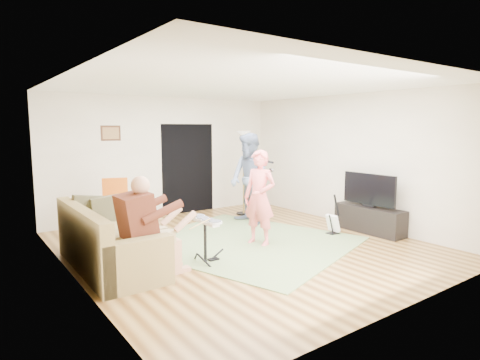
{
  "coord_description": "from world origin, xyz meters",
  "views": [
    {
      "loc": [
        -3.98,
        -5.39,
        2.02
      ],
      "look_at": [
        0.13,
        0.3,
        1.1
      ],
      "focal_mm": 30.0,
      "sensor_mm": 36.0,
      "label": 1
    }
  ],
  "objects_px": {
    "singer": "(260,198)",
    "television": "(369,189)",
    "tv_cabinet": "(369,219)",
    "guitarist": "(250,179)",
    "dining_chair": "(115,218)",
    "sofa": "(104,248)",
    "guitar_spare": "(333,223)",
    "torchiere_lamp": "(244,158)",
    "drum_kit": "(205,243)"
  },
  "relations": [
    {
      "from": "singer",
      "to": "television",
      "type": "distance_m",
      "value": 2.27
    },
    {
      "from": "tv_cabinet",
      "to": "singer",
      "type": "bearing_deg",
      "value": 164.8
    },
    {
      "from": "guitarist",
      "to": "dining_chair",
      "type": "xyz_separation_m",
      "value": [
        -2.69,
        0.46,
        -0.56
      ]
    },
    {
      "from": "television",
      "to": "tv_cabinet",
      "type": "bearing_deg",
      "value": 0.0
    },
    {
      "from": "sofa",
      "to": "guitar_spare",
      "type": "xyz_separation_m",
      "value": [
        4.11,
        -0.67,
        -0.09
      ]
    },
    {
      "from": "torchiere_lamp",
      "to": "drum_kit",
      "type": "bearing_deg",
      "value": -135.89
    },
    {
      "from": "guitar_spare",
      "to": "television",
      "type": "distance_m",
      "value": 0.95
    },
    {
      "from": "drum_kit",
      "to": "tv_cabinet",
      "type": "xyz_separation_m",
      "value": [
        3.5,
        -0.32,
        -0.05
      ]
    },
    {
      "from": "guitar_spare",
      "to": "torchiere_lamp",
      "type": "height_order",
      "value": "torchiere_lamp"
    },
    {
      "from": "torchiere_lamp",
      "to": "television",
      "type": "distance_m",
      "value": 2.94
    },
    {
      "from": "drum_kit",
      "to": "singer",
      "type": "xyz_separation_m",
      "value": [
        1.26,
        0.28,
        0.52
      ]
    },
    {
      "from": "sofa",
      "to": "guitar_spare",
      "type": "height_order",
      "value": "sofa"
    },
    {
      "from": "drum_kit",
      "to": "torchiere_lamp",
      "type": "relative_size",
      "value": 0.36
    },
    {
      "from": "drum_kit",
      "to": "dining_chair",
      "type": "bearing_deg",
      "value": 108.19
    },
    {
      "from": "guitarist",
      "to": "television",
      "type": "bearing_deg",
      "value": 37.42
    },
    {
      "from": "television",
      "to": "guitarist",
      "type": "bearing_deg",
      "value": 126.86
    },
    {
      "from": "guitarist",
      "to": "guitar_spare",
      "type": "height_order",
      "value": "guitarist"
    },
    {
      "from": "sofa",
      "to": "guitar_spare",
      "type": "relative_size",
      "value": 2.95
    },
    {
      "from": "sofa",
      "to": "torchiere_lamp",
      "type": "xyz_separation_m",
      "value": [
        3.79,
        1.77,
        1.02
      ]
    },
    {
      "from": "singer",
      "to": "torchiere_lamp",
      "type": "relative_size",
      "value": 0.85
    },
    {
      "from": "torchiere_lamp",
      "to": "guitar_spare",
      "type": "bearing_deg",
      "value": -82.71
    },
    {
      "from": "guitarist",
      "to": "television",
      "type": "distance_m",
      "value": 2.38
    },
    {
      "from": "singer",
      "to": "guitar_spare",
      "type": "height_order",
      "value": "singer"
    },
    {
      "from": "guitar_spare",
      "to": "dining_chair",
      "type": "relative_size",
      "value": 0.69
    },
    {
      "from": "singer",
      "to": "guitar_spare",
      "type": "xyz_separation_m",
      "value": [
        1.54,
        -0.31,
        -0.6
      ]
    },
    {
      "from": "guitar_spare",
      "to": "television",
      "type": "relative_size",
      "value": 0.68
    },
    {
      "from": "torchiere_lamp",
      "to": "television",
      "type": "height_order",
      "value": "torchiere_lamp"
    },
    {
      "from": "television",
      "to": "drum_kit",
      "type": "bearing_deg",
      "value": 174.64
    },
    {
      "from": "sofa",
      "to": "singer",
      "type": "relative_size",
      "value": 1.38
    },
    {
      "from": "singer",
      "to": "dining_chair",
      "type": "bearing_deg",
      "value": -151.49
    },
    {
      "from": "drum_kit",
      "to": "television",
      "type": "height_order",
      "value": "television"
    },
    {
      "from": "torchiere_lamp",
      "to": "television",
      "type": "bearing_deg",
      "value": -70.73
    },
    {
      "from": "television",
      "to": "dining_chair",
      "type": "bearing_deg",
      "value": 150.2
    },
    {
      "from": "television",
      "to": "singer",
      "type": "bearing_deg",
      "value": 164.47
    },
    {
      "from": "singer",
      "to": "torchiere_lamp",
      "type": "distance_m",
      "value": 2.51
    },
    {
      "from": "drum_kit",
      "to": "singer",
      "type": "distance_m",
      "value": 1.39
    },
    {
      "from": "singer",
      "to": "tv_cabinet",
      "type": "height_order",
      "value": "singer"
    },
    {
      "from": "guitarist",
      "to": "tv_cabinet",
      "type": "xyz_separation_m",
      "value": [
        1.48,
        -1.9,
        -0.7
      ]
    },
    {
      "from": "dining_chair",
      "to": "tv_cabinet",
      "type": "relative_size",
      "value": 0.79
    },
    {
      "from": "sofa",
      "to": "guitarist",
      "type": "relative_size",
      "value": 1.18
    },
    {
      "from": "sofa",
      "to": "torchiere_lamp",
      "type": "distance_m",
      "value": 4.31
    },
    {
      "from": "guitarist",
      "to": "tv_cabinet",
      "type": "bearing_deg",
      "value": 38.37
    },
    {
      "from": "guitarist",
      "to": "television",
      "type": "height_order",
      "value": "guitarist"
    },
    {
      "from": "singer",
      "to": "television",
      "type": "height_order",
      "value": "singer"
    },
    {
      "from": "drum_kit",
      "to": "guitar_spare",
      "type": "distance_m",
      "value": 2.81
    },
    {
      "from": "singer",
      "to": "guitarist",
      "type": "xyz_separation_m",
      "value": [
        0.76,
        1.29,
        0.13
      ]
    },
    {
      "from": "drum_kit",
      "to": "guitarist",
      "type": "height_order",
      "value": "guitarist"
    },
    {
      "from": "dining_chair",
      "to": "tv_cabinet",
      "type": "height_order",
      "value": "dining_chair"
    },
    {
      "from": "torchiere_lamp",
      "to": "television",
      "type": "relative_size",
      "value": 1.71
    },
    {
      "from": "sofa",
      "to": "torchiere_lamp",
      "type": "height_order",
      "value": "torchiere_lamp"
    }
  ]
}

